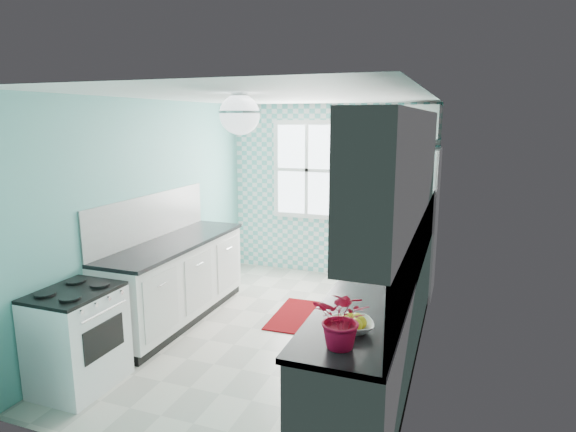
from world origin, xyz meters
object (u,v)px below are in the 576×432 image
(sink, at_px, (396,251))
(fruit_bowl, at_px, (352,326))
(stove, at_px, (78,337))
(ceiling_light, at_px, (240,114))
(potted_plant, at_px, (343,318))
(microwave, at_px, (408,135))
(fridge, at_px, (404,221))

(sink, xyz_separation_m, fruit_bowl, (-0.00, -2.05, 0.04))
(stove, relative_size, sink, 1.61)
(ceiling_light, distance_m, stove, 2.36)
(ceiling_light, relative_size, potted_plant, 0.93)
(stove, height_order, microwave, microwave)
(stove, bearing_deg, ceiling_light, 29.49)
(sink, distance_m, fruit_bowl, 2.05)
(ceiling_light, bearing_deg, potted_plant, -43.56)
(fridge, distance_m, sink, 1.44)
(fridge, height_order, microwave, microwave)
(ceiling_light, relative_size, fridge, 0.18)
(sink, distance_m, microwave, 1.84)
(fruit_bowl, bearing_deg, stove, 177.35)
(ceiling_light, relative_size, sink, 0.66)
(sink, bearing_deg, fruit_bowl, -88.41)
(fridge, relative_size, fruit_bowl, 6.96)
(stove, bearing_deg, fruit_bowl, -6.21)
(fruit_bowl, distance_m, potted_plant, 0.29)
(ceiling_light, height_order, microwave, ceiling_light)
(sink, bearing_deg, potted_plant, -88.39)
(potted_plant, bearing_deg, microwave, 91.38)
(sink, relative_size, microwave, 0.89)
(ceiling_light, xyz_separation_m, potted_plant, (1.20, -1.14, -1.20))
(potted_plant, bearing_deg, sink, 89.89)
(fruit_bowl, xyz_separation_m, microwave, (-0.09, 3.48, 1.11))
(sink, height_order, fruit_bowl, sink)
(fridge, xyz_separation_m, fruit_bowl, (0.09, -3.48, 0.02))
(fridge, xyz_separation_m, sink, (0.09, -1.43, -0.02))
(fridge, distance_m, microwave, 1.12)
(ceiling_light, height_order, stove, ceiling_light)
(fridge, bearing_deg, ceiling_light, -109.40)
(potted_plant, xyz_separation_m, microwave, (-0.09, 3.73, 0.95))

